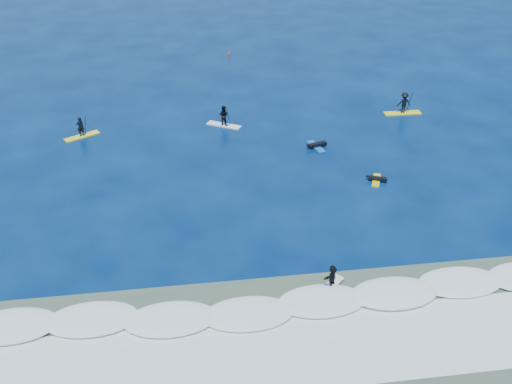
{
  "coord_description": "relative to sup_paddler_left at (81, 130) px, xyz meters",
  "views": [
    {
      "loc": [
        -5.53,
        -32.09,
        21.07
      ],
      "look_at": [
        -1.08,
        0.79,
        0.6
      ],
      "focal_mm": 40.0,
      "sensor_mm": 36.0,
      "label": 1
    }
  ],
  "objects": [
    {
      "name": "breaking_wave",
      "position": [
        14.19,
        -22.44,
        -0.64
      ],
      "size": [
        40.0,
        6.0,
        0.3
      ],
      "primitive_type": "cube",
      "color": "white",
      "rests_on": "ground"
    },
    {
      "name": "wave_surfer",
      "position": [
        15.99,
        -21.26,
        0.15
      ],
      "size": [
        1.74,
        1.69,
        1.38
      ],
      "rotation": [
        0.0,
        0.0,
        0.76
      ],
      "color": "white",
      "rests_on": "breaking_wave"
    },
    {
      "name": "shallow_water",
      "position": [
        14.19,
        -26.44,
        -0.63
      ],
      "size": [
        90.0,
        13.0,
        0.01
      ],
      "primitive_type": "cube",
      "color": "#3C5243",
      "rests_on": "ground"
    },
    {
      "name": "marker_buoy",
      "position": [
        14.15,
        19.15,
        -0.39
      ],
      "size": [
        0.24,
        0.24,
        0.58
      ],
      "rotation": [
        0.0,
        0.0,
        0.37
      ],
      "color": "red",
      "rests_on": "ground"
    },
    {
      "name": "ground",
      "position": [
        14.19,
        -12.44,
        -0.64
      ],
      "size": [
        160.0,
        160.0,
        0.0
      ],
      "primitive_type": "plane",
      "color": "#03173F",
      "rests_on": "ground"
    },
    {
      "name": "sup_paddler_center",
      "position": [
        11.95,
        0.57,
        0.16
      ],
      "size": [
        3.02,
        2.17,
        2.13
      ],
      "rotation": [
        0.0,
        0.0,
        -0.52
      ],
      "color": "white",
      "rests_on": "ground"
    },
    {
      "name": "sup_paddler_left",
      "position": [
        0.0,
        0.0,
        0.0
      ],
      "size": [
        2.89,
        2.1,
        2.05
      ],
      "rotation": [
        0.0,
        0.0,
        0.53
      ],
      "color": "yellow",
      "rests_on": "ground"
    },
    {
      "name": "sup_paddler_right",
      "position": [
        28.23,
        0.98,
        0.27
      ],
      "size": [
        3.33,
        0.85,
        2.33
      ],
      "rotation": [
        0.0,
        0.0,
        -0.01
      ],
      "color": "yellow",
      "rests_on": "ground"
    },
    {
      "name": "prone_paddler_far",
      "position": [
        18.99,
        -4.5,
        -0.48
      ],
      "size": [
        1.76,
        2.31,
        0.47
      ],
      "rotation": [
        0.0,
        0.0,
        1.85
      ],
      "color": "#1653AC",
      "rests_on": "ground"
    },
    {
      "name": "prone_paddler_near",
      "position": [
        22.13,
        -10.33,
        -0.5
      ],
      "size": [
        1.48,
        1.97,
        0.4
      ],
      "rotation": [
        0.0,
        0.0,
        1.18
      ],
      "color": "gold",
      "rests_on": "ground"
    },
    {
      "name": "whitewater",
      "position": [
        14.19,
        -25.44,
        -0.64
      ],
      "size": [
        34.0,
        5.0,
        0.02
      ],
      "primitive_type": "cube",
      "color": "silver",
      "rests_on": "ground"
    }
  ]
}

